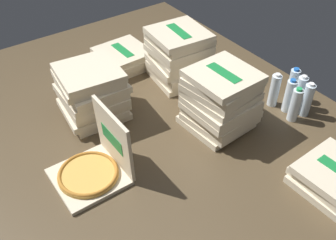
{
  "coord_description": "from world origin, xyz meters",
  "views": [
    {
      "loc": [
        1.36,
        -0.86,
        1.55
      ],
      "look_at": [
        0.0,
        0.1,
        0.14
      ],
      "focal_mm": 41.31,
      "sensor_mm": 36.0,
      "label": 1
    }
  ],
  "objects_px": {
    "open_pizza_box": "(95,166)",
    "pizza_stack_center_far": "(92,93)",
    "pizza_stack_right_mid": "(221,100)",
    "water_bottle_2": "(300,92)",
    "pizza_stack_right_near": "(124,58)",
    "water_bottle_1": "(274,90)",
    "water_bottle_3": "(293,85)",
    "water_bottle_5": "(295,105)",
    "pizza_stack_left_mid": "(179,56)",
    "pizza_stack_right_far": "(336,178)",
    "water_bottle_0": "(289,96)",
    "water_bottle_4": "(307,100)"
  },
  "relations": [
    {
      "from": "pizza_stack_center_far",
      "to": "water_bottle_5",
      "type": "relative_size",
      "value": 1.71
    },
    {
      "from": "pizza_stack_right_mid",
      "to": "pizza_stack_center_far",
      "type": "relative_size",
      "value": 1.01
    },
    {
      "from": "pizza_stack_right_mid",
      "to": "water_bottle_2",
      "type": "relative_size",
      "value": 1.73
    },
    {
      "from": "pizza_stack_left_mid",
      "to": "water_bottle_5",
      "type": "bearing_deg",
      "value": 21.81
    },
    {
      "from": "pizza_stack_right_far",
      "to": "water_bottle_4",
      "type": "xyz_separation_m",
      "value": [
        -0.47,
        0.34,
        0.05
      ]
    },
    {
      "from": "pizza_stack_right_near",
      "to": "water_bottle_1",
      "type": "distance_m",
      "value": 1.1
    },
    {
      "from": "open_pizza_box",
      "to": "water_bottle_4",
      "type": "bearing_deg",
      "value": 76.97
    },
    {
      "from": "water_bottle_2",
      "to": "open_pizza_box",
      "type": "bearing_deg",
      "value": -99.51
    },
    {
      "from": "pizza_stack_right_far",
      "to": "pizza_stack_left_mid",
      "type": "height_order",
      "value": "pizza_stack_left_mid"
    },
    {
      "from": "pizza_stack_right_mid",
      "to": "pizza_stack_center_far",
      "type": "height_order",
      "value": "pizza_stack_right_mid"
    },
    {
      "from": "pizza_stack_right_near",
      "to": "water_bottle_2",
      "type": "bearing_deg",
      "value": 31.14
    },
    {
      "from": "open_pizza_box",
      "to": "water_bottle_2",
      "type": "distance_m",
      "value": 1.35
    },
    {
      "from": "open_pizza_box",
      "to": "water_bottle_0",
      "type": "distance_m",
      "value": 1.26
    },
    {
      "from": "pizza_stack_center_far",
      "to": "water_bottle_1",
      "type": "xyz_separation_m",
      "value": [
        0.57,
        0.99,
        -0.05
      ]
    },
    {
      "from": "water_bottle_3",
      "to": "pizza_stack_right_far",
      "type": "bearing_deg",
      "value": -32.23
    },
    {
      "from": "pizza_stack_right_far",
      "to": "water_bottle_3",
      "type": "height_order",
      "value": "water_bottle_3"
    },
    {
      "from": "pizza_stack_right_far",
      "to": "pizza_stack_left_mid",
      "type": "bearing_deg",
      "value": -177.29
    },
    {
      "from": "pizza_stack_left_mid",
      "to": "water_bottle_3",
      "type": "distance_m",
      "value": 0.77
    },
    {
      "from": "pizza_stack_left_mid",
      "to": "water_bottle_2",
      "type": "xyz_separation_m",
      "value": [
        0.7,
        0.43,
        -0.08
      ]
    },
    {
      "from": "pizza_stack_left_mid",
      "to": "pizza_stack_right_mid",
      "type": "height_order",
      "value": "same"
    },
    {
      "from": "water_bottle_0",
      "to": "water_bottle_3",
      "type": "xyz_separation_m",
      "value": [
        -0.07,
        0.11,
        0.0
      ]
    },
    {
      "from": "water_bottle_3",
      "to": "water_bottle_5",
      "type": "distance_m",
      "value": 0.22
    },
    {
      "from": "open_pizza_box",
      "to": "water_bottle_1",
      "type": "distance_m",
      "value": 1.22
    },
    {
      "from": "pizza_stack_center_far",
      "to": "water_bottle_0",
      "type": "relative_size",
      "value": 1.71
    },
    {
      "from": "water_bottle_1",
      "to": "water_bottle_3",
      "type": "xyz_separation_m",
      "value": [
        0.03,
        0.14,
        0.0
      ]
    },
    {
      "from": "pizza_stack_right_near",
      "to": "water_bottle_1",
      "type": "xyz_separation_m",
      "value": [
        0.97,
        0.53,
        0.05
      ]
    },
    {
      "from": "pizza_stack_right_far",
      "to": "pizza_stack_left_mid",
      "type": "distance_m",
      "value": 1.26
    },
    {
      "from": "pizza_stack_center_far",
      "to": "pizza_stack_right_near",
      "type": "bearing_deg",
      "value": 131.08
    },
    {
      "from": "water_bottle_0",
      "to": "water_bottle_1",
      "type": "xyz_separation_m",
      "value": [
        -0.1,
        -0.03,
        0.0
      ]
    },
    {
      "from": "open_pizza_box",
      "to": "water_bottle_2",
      "type": "height_order",
      "value": "open_pizza_box"
    },
    {
      "from": "water_bottle_1",
      "to": "pizza_stack_center_far",
      "type": "bearing_deg",
      "value": -120.12
    },
    {
      "from": "pizza_stack_right_far",
      "to": "pizza_stack_right_near",
      "type": "bearing_deg",
      "value": -170.38
    },
    {
      "from": "pizza_stack_right_far",
      "to": "water_bottle_4",
      "type": "height_order",
      "value": "water_bottle_4"
    },
    {
      "from": "water_bottle_0",
      "to": "pizza_stack_center_far",
      "type": "bearing_deg",
      "value": -123.3
    },
    {
      "from": "pizza_stack_right_near",
      "to": "water_bottle_3",
      "type": "distance_m",
      "value": 1.2
    },
    {
      "from": "open_pizza_box",
      "to": "pizza_stack_center_far",
      "type": "xyz_separation_m",
      "value": [
        -0.46,
        0.23,
        0.1
      ]
    },
    {
      "from": "water_bottle_3",
      "to": "water_bottle_4",
      "type": "xyz_separation_m",
      "value": [
        0.16,
        -0.06,
        0.0
      ]
    },
    {
      "from": "pizza_stack_left_mid",
      "to": "pizza_stack_right_mid",
      "type": "distance_m",
      "value": 0.55
    },
    {
      "from": "pizza_stack_center_far",
      "to": "water_bottle_0",
      "type": "bearing_deg",
      "value": 56.7
    },
    {
      "from": "water_bottle_4",
      "to": "water_bottle_1",
      "type": "bearing_deg",
      "value": -155.05
    },
    {
      "from": "pizza_stack_left_mid",
      "to": "water_bottle_4",
      "type": "distance_m",
      "value": 0.88
    },
    {
      "from": "water_bottle_1",
      "to": "water_bottle_2",
      "type": "distance_m",
      "value": 0.16
    },
    {
      "from": "pizza_stack_right_near",
      "to": "pizza_stack_center_far",
      "type": "relative_size",
      "value": 0.92
    },
    {
      "from": "water_bottle_3",
      "to": "water_bottle_5",
      "type": "bearing_deg",
      "value": -45.56
    },
    {
      "from": "pizza_stack_right_far",
      "to": "pizza_stack_left_mid",
      "type": "relative_size",
      "value": 0.9
    },
    {
      "from": "pizza_stack_left_mid",
      "to": "pizza_stack_right_near",
      "type": "bearing_deg",
      "value": -150.26
    },
    {
      "from": "pizza_stack_right_far",
      "to": "pizza_stack_right_near",
      "type": "height_order",
      "value": "same"
    },
    {
      "from": "water_bottle_1",
      "to": "water_bottle_5",
      "type": "height_order",
      "value": "same"
    },
    {
      "from": "water_bottle_5",
      "to": "water_bottle_1",
      "type": "bearing_deg",
      "value": 176.3
    },
    {
      "from": "pizza_stack_right_near",
      "to": "water_bottle_1",
      "type": "bearing_deg",
      "value": 28.92
    }
  ]
}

